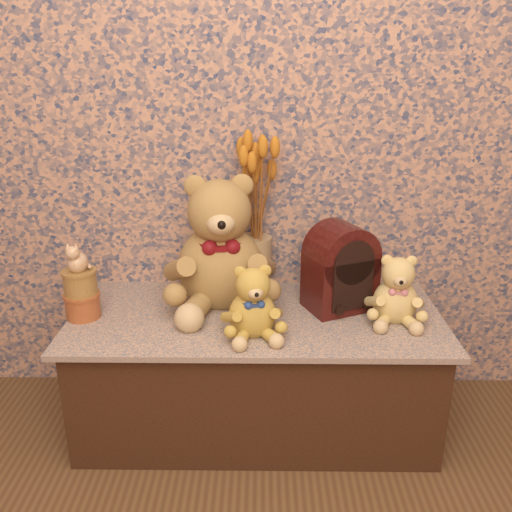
{
  "coord_description": "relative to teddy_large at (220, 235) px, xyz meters",
  "views": [
    {
      "loc": [
        0.02,
        -0.53,
        1.32
      ],
      "look_at": [
        0.0,
        1.16,
        0.7
      ],
      "focal_mm": 37.9,
      "sensor_mm": 36.0,
      "label": 1
    }
  ],
  "objects": [
    {
      "name": "dried_stalks",
      "position": [
        0.12,
        0.09,
        0.15
      ],
      "size": [
        0.24,
        0.24,
        0.37
      ],
      "primitive_type": null,
      "rotation": [
        0.0,
        0.0,
        -0.29
      ],
      "color": "orange",
      "rests_on": "ceramic_vase"
    },
    {
      "name": "cat_figurine",
      "position": [
        -0.48,
        -0.14,
        -0.03
      ],
      "size": [
        0.09,
        0.1,
        0.11
      ],
      "primitive_type": null,
      "rotation": [
        0.0,
        0.0,
        -0.14
      ],
      "color": "silver",
      "rests_on": "biscuit_tin_upper"
    },
    {
      "name": "teddy_large",
      "position": [
        0.0,
        0.0,
        0.0
      ],
      "size": [
        0.47,
        0.54,
        0.52
      ],
      "primitive_type": null,
      "rotation": [
        0.0,
        0.0,
        0.12
      ],
      "color": "#946439",
      "rests_on": "display_shelf"
    },
    {
      "name": "biscuit_tin_upper",
      "position": [
        -0.48,
        -0.14,
        -0.13
      ],
      "size": [
        0.14,
        0.14,
        0.09
      ],
      "primitive_type": "cylinder",
      "rotation": [
        0.0,
        0.0,
        0.24
      ],
      "color": "tan",
      "rests_on": "biscuit_tin_lower"
    },
    {
      "name": "ceramic_vase",
      "position": [
        0.12,
        0.09,
        -0.15
      ],
      "size": [
        0.18,
        0.18,
        0.22
      ],
      "primitive_type": "cylinder",
      "rotation": [
        0.0,
        0.0,
        0.41
      ],
      "color": "tan",
      "rests_on": "display_shelf"
    },
    {
      "name": "teddy_medium",
      "position": [
        0.12,
        -0.25,
        -0.13
      ],
      "size": [
        0.25,
        0.28,
        0.26
      ],
      "primitive_type": null,
      "rotation": [
        0.0,
        0.0,
        0.19
      ],
      "color": "#AF8B31",
      "rests_on": "display_shelf"
    },
    {
      "name": "biscuit_tin_lower",
      "position": [
        -0.48,
        -0.14,
        -0.22
      ],
      "size": [
        0.16,
        0.16,
        0.09
      ],
      "primitive_type": "cylinder",
      "rotation": [
        0.0,
        0.0,
        0.41
      ],
      "color": "#BE7D37",
      "rests_on": "display_shelf"
    },
    {
      "name": "teddy_small",
      "position": [
        0.62,
        -0.14,
        -0.13
      ],
      "size": [
        0.22,
        0.26,
        0.26
      ],
      "primitive_type": null,
      "rotation": [
        0.0,
        0.0,
        -0.08
      ],
      "color": "#E3B96C",
      "rests_on": "display_shelf"
    },
    {
      "name": "display_shelf",
      "position": [
        0.13,
        -0.11,
        -0.49
      ],
      "size": [
        1.32,
        0.6,
        0.46
      ],
      "primitive_type": "cube",
      "color": "#364E6E",
      "rests_on": "ground"
    },
    {
      "name": "cathedral_radio",
      "position": [
        0.43,
        -0.05,
        -0.1
      ],
      "size": [
        0.28,
        0.25,
        0.32
      ],
      "primitive_type": null,
      "rotation": [
        0.0,
        0.0,
        0.42
      ],
      "color": "#320B09",
      "rests_on": "display_shelf"
    }
  ]
}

